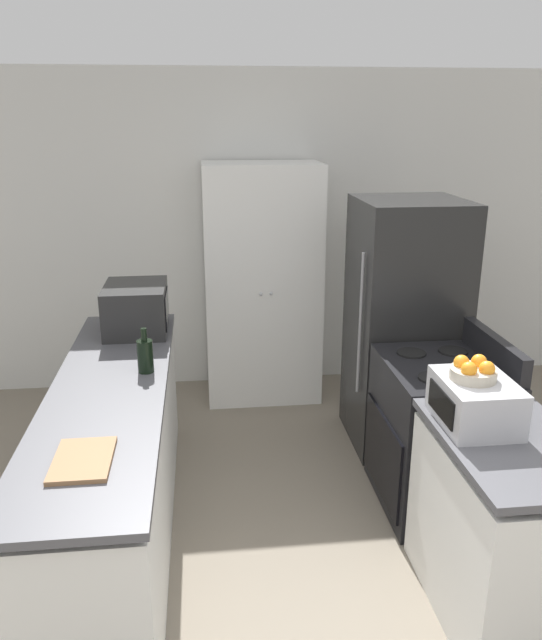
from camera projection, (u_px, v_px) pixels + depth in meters
name	position (u px, v px, depth m)	size (l,w,h in m)	color
wall_back	(250.00, 234.00, 5.20)	(7.00, 0.06, 2.60)	silver
counter_left	(115.00, 465.00, 3.38)	(0.60, 2.47, 0.89)	silver
counter_right	(502.00, 530.00, 2.85)	(0.60, 0.92, 0.89)	silver
pantry_cabinet	(262.00, 284.00, 5.00)	(0.91, 0.59, 1.90)	white
stove	(438.00, 434.00, 3.67)	(0.66, 0.78, 1.05)	black
refrigerator	(404.00, 325.00, 4.29)	(0.72, 0.73, 1.72)	black
microwave	(136.00, 308.00, 4.05)	(0.40, 0.49, 0.31)	black
wine_bottle	(145.00, 355.00, 3.41)	(0.09, 0.09, 0.25)	black
toaster_oven	(475.00, 402.00, 2.83)	(0.32, 0.41, 0.22)	#B2B2B7
fruit_bowl	(474.00, 371.00, 2.79)	(0.21, 0.21, 0.10)	#B2A893
cutting_board	(83.00, 460.00, 2.54)	(0.24, 0.34, 0.02)	#8E6642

